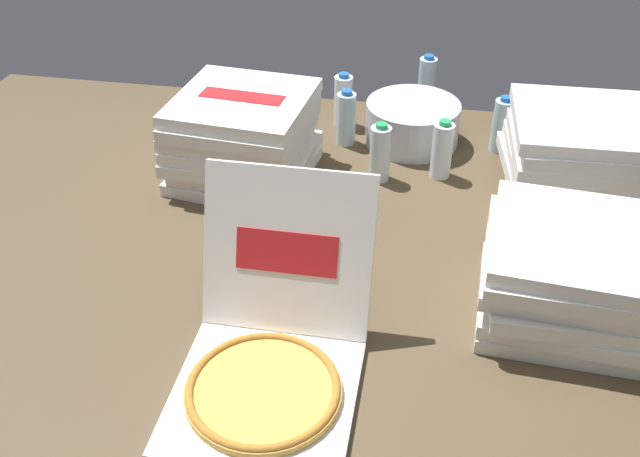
{
  "coord_description": "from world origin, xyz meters",
  "views": [
    {
      "loc": [
        0.27,
        -1.48,
        1.29
      ],
      "look_at": [
        -0.02,
        0.1,
        0.14
      ],
      "focal_mm": 40.46,
      "sensor_mm": 36.0,
      "label": 1
    }
  ],
  "objects_px": {
    "water_bottle_3": "(442,150)",
    "water_bottle_5": "(343,100)",
    "pizza_stack_center_near": "(243,137)",
    "water_bottle_1": "(427,81)",
    "pizza_stack_left_mid": "(569,275)",
    "open_pizza_box": "(270,352)",
    "pizza_stack_right_near": "(578,158)",
    "ice_bucket": "(412,123)",
    "water_bottle_2": "(346,118)",
    "water_bottle_0": "(502,125)",
    "water_bottle_4": "(380,153)"
  },
  "relations": [
    {
      "from": "water_bottle_2",
      "to": "water_bottle_3",
      "type": "bearing_deg",
      "value": -26.35
    },
    {
      "from": "water_bottle_1",
      "to": "water_bottle_2",
      "type": "distance_m",
      "value": 0.46
    },
    {
      "from": "water_bottle_3",
      "to": "water_bottle_4",
      "type": "relative_size",
      "value": 1.0
    },
    {
      "from": "water_bottle_0",
      "to": "pizza_stack_right_near",
      "type": "bearing_deg",
      "value": -51.81
    },
    {
      "from": "water_bottle_0",
      "to": "water_bottle_5",
      "type": "xyz_separation_m",
      "value": [
        -0.58,
        0.1,
        0.0
      ]
    },
    {
      "from": "pizza_stack_right_near",
      "to": "water_bottle_0",
      "type": "distance_m",
      "value": 0.36
    },
    {
      "from": "pizza_stack_right_near",
      "to": "water_bottle_2",
      "type": "distance_m",
      "value": 0.81
    },
    {
      "from": "pizza_stack_right_near",
      "to": "pizza_stack_center_near",
      "type": "bearing_deg",
      "value": -177.26
    },
    {
      "from": "pizza_stack_right_near",
      "to": "water_bottle_5",
      "type": "bearing_deg",
      "value": 154.76
    },
    {
      "from": "pizza_stack_right_near",
      "to": "water_bottle_1",
      "type": "height_order",
      "value": "pizza_stack_right_near"
    },
    {
      "from": "pizza_stack_right_near",
      "to": "pizza_stack_left_mid",
      "type": "height_order",
      "value": "pizza_stack_right_near"
    },
    {
      "from": "open_pizza_box",
      "to": "pizza_stack_right_near",
      "type": "relative_size",
      "value": 1.22
    },
    {
      "from": "pizza_stack_center_near",
      "to": "pizza_stack_left_mid",
      "type": "bearing_deg",
      "value": -27.71
    },
    {
      "from": "open_pizza_box",
      "to": "water_bottle_0",
      "type": "distance_m",
      "value": 1.34
    },
    {
      "from": "open_pizza_box",
      "to": "pizza_stack_left_mid",
      "type": "height_order",
      "value": "open_pizza_box"
    },
    {
      "from": "pizza_stack_right_near",
      "to": "water_bottle_4",
      "type": "height_order",
      "value": "pizza_stack_right_near"
    },
    {
      "from": "pizza_stack_left_mid",
      "to": "water_bottle_3",
      "type": "distance_m",
      "value": 0.73
    },
    {
      "from": "ice_bucket",
      "to": "water_bottle_3",
      "type": "distance_m",
      "value": 0.25
    },
    {
      "from": "pizza_stack_center_near",
      "to": "pizza_stack_left_mid",
      "type": "relative_size",
      "value": 1.03
    },
    {
      "from": "water_bottle_0",
      "to": "water_bottle_5",
      "type": "bearing_deg",
      "value": 170.43
    },
    {
      "from": "open_pizza_box",
      "to": "water_bottle_5",
      "type": "bearing_deg",
      "value": 91.28
    },
    {
      "from": "pizza_stack_center_near",
      "to": "water_bottle_1",
      "type": "height_order",
      "value": "pizza_stack_center_near"
    },
    {
      "from": "ice_bucket",
      "to": "water_bottle_1",
      "type": "height_order",
      "value": "water_bottle_1"
    },
    {
      "from": "pizza_stack_left_mid",
      "to": "water_bottle_0",
      "type": "relative_size",
      "value": 2.25
    },
    {
      "from": "water_bottle_0",
      "to": "water_bottle_1",
      "type": "height_order",
      "value": "same"
    },
    {
      "from": "pizza_stack_center_near",
      "to": "pizza_stack_left_mid",
      "type": "xyz_separation_m",
      "value": [
        1.0,
        -0.53,
        -0.02
      ]
    },
    {
      "from": "pizza_stack_left_mid",
      "to": "water_bottle_1",
      "type": "xyz_separation_m",
      "value": [
        -0.43,
        1.19,
        -0.03
      ]
    },
    {
      "from": "water_bottle_3",
      "to": "water_bottle_2",
      "type": "bearing_deg",
      "value": 153.65
    },
    {
      "from": "pizza_stack_center_near",
      "to": "ice_bucket",
      "type": "distance_m",
      "value": 0.64
    },
    {
      "from": "pizza_stack_center_near",
      "to": "water_bottle_3",
      "type": "xyz_separation_m",
      "value": [
        0.66,
        0.11,
        -0.05
      ]
    },
    {
      "from": "pizza_stack_right_near",
      "to": "water_bottle_3",
      "type": "xyz_separation_m",
      "value": [
        -0.42,
        0.06,
        -0.05
      ]
    },
    {
      "from": "pizza_stack_right_near",
      "to": "pizza_stack_center_near",
      "type": "distance_m",
      "value": 1.08
    },
    {
      "from": "ice_bucket",
      "to": "water_bottle_1",
      "type": "xyz_separation_m",
      "value": [
        0.03,
        0.32,
        0.02
      ]
    },
    {
      "from": "ice_bucket",
      "to": "water_bottle_0",
      "type": "bearing_deg",
      "value": -0.9
    },
    {
      "from": "pizza_stack_right_near",
      "to": "pizza_stack_center_near",
      "type": "relative_size",
      "value": 0.98
    },
    {
      "from": "pizza_stack_right_near",
      "to": "water_bottle_2",
      "type": "relative_size",
      "value": 2.27
    },
    {
      "from": "open_pizza_box",
      "to": "water_bottle_5",
      "type": "xyz_separation_m",
      "value": [
        -0.03,
        1.31,
        0.02
      ]
    },
    {
      "from": "water_bottle_1",
      "to": "water_bottle_3",
      "type": "bearing_deg",
      "value": -81.48
    },
    {
      "from": "water_bottle_5",
      "to": "water_bottle_0",
      "type": "bearing_deg",
      "value": -9.57
    },
    {
      "from": "ice_bucket",
      "to": "water_bottle_1",
      "type": "bearing_deg",
      "value": 84.3
    },
    {
      "from": "pizza_stack_right_near",
      "to": "water_bottle_3",
      "type": "bearing_deg",
      "value": 171.62
    },
    {
      "from": "water_bottle_3",
      "to": "water_bottle_5",
      "type": "bearing_deg",
      "value": 140.33
    },
    {
      "from": "water_bottle_3",
      "to": "pizza_stack_right_near",
      "type": "bearing_deg",
      "value": -8.38
    },
    {
      "from": "water_bottle_3",
      "to": "water_bottle_4",
      "type": "height_order",
      "value": "same"
    },
    {
      "from": "open_pizza_box",
      "to": "ice_bucket",
      "type": "distance_m",
      "value": 1.24
    },
    {
      "from": "pizza_stack_right_near",
      "to": "ice_bucket",
      "type": "height_order",
      "value": "pizza_stack_right_near"
    },
    {
      "from": "pizza_stack_left_mid",
      "to": "ice_bucket",
      "type": "height_order",
      "value": "pizza_stack_left_mid"
    },
    {
      "from": "water_bottle_2",
      "to": "water_bottle_3",
      "type": "xyz_separation_m",
      "value": [
        0.35,
        -0.17,
        0.0
      ]
    },
    {
      "from": "open_pizza_box",
      "to": "water_bottle_1",
      "type": "distance_m",
      "value": 1.57
    },
    {
      "from": "water_bottle_5",
      "to": "ice_bucket",
      "type": "bearing_deg",
      "value": -19.22
    }
  ]
}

